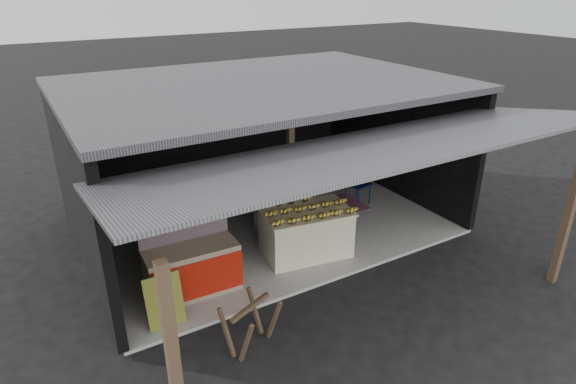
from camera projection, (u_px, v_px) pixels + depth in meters
ground at (332, 282)px, 8.28m from camera, size 80.00×80.00×0.00m
concrete_slab at (264, 223)px, 10.23m from camera, size 7.00×5.00×0.06m
shophouse at (254, 125)px, 9.64m from camera, size 7.40×7.29×3.02m
banana_table at (306, 232)px, 8.86m from camera, size 1.74×1.23×0.89m
banana_pile at (306, 206)px, 8.64m from camera, size 1.61×1.11×0.18m
white_crate at (282, 205)px, 9.72m from camera, size 0.98×0.68×1.08m
neighbor_stall at (192, 267)px, 7.77m from camera, size 1.50×0.72×1.52m
green_signboard at (164, 301)px, 7.02m from camera, size 0.55×0.21×0.81m
sawhorse at (251, 321)px, 6.63m from camera, size 0.84×0.83×0.72m
water_barrel at (337, 224)px, 9.57m from camera, size 0.34×0.34×0.50m
plastic_chair at (355, 179)px, 10.87m from camera, size 0.54×0.54×0.98m
magenta_rug at (332, 207)px, 10.83m from camera, size 1.51×1.02×0.01m
picture_frames at (208, 112)px, 11.27m from camera, size 1.62×0.04×0.46m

